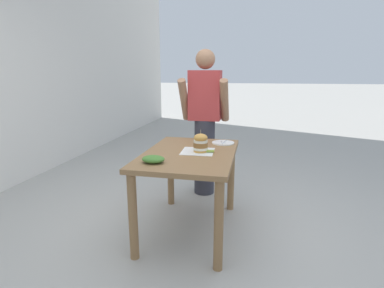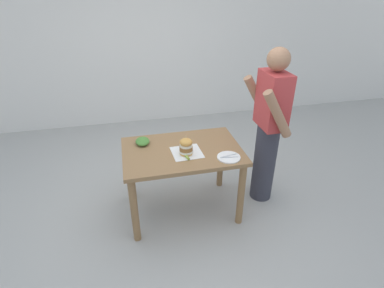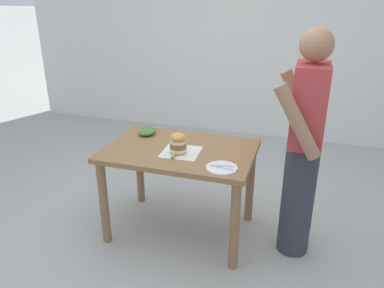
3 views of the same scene
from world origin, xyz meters
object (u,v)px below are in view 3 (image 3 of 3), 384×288
Objects in this scene: sandwich at (178,143)px; diner_across_table at (303,145)px; pickle_spear at (174,155)px; side_salad at (147,131)px; patio_table at (180,163)px; side_plate_with_forks at (222,168)px.

sandwich is 0.91m from diner_across_table.
diner_across_table is at bearing 97.51° from sandwich.
pickle_spear is 0.05× the size of diner_across_table.
pickle_spear is (0.08, -0.01, -0.07)m from sandwich.
sandwich is at bearing 52.24° from side_salad.
patio_table is 0.22m from pickle_spear.
pickle_spear reaches higher than patio_table.
patio_table is 5.28× the size of side_plate_with_forks.
pickle_spear is at bearing 45.09° from side_salad.
patio_table is 0.49m from side_plate_with_forks.
side_salad is (-0.38, -0.38, 0.01)m from pickle_spear.
side_plate_with_forks is at bearing 67.37° from sandwich.
side_plate_with_forks reaches higher than patio_table.
patio_table is 0.69× the size of diner_across_table.
side_salad is at bearing -119.34° from patio_table.
pickle_spear is 0.39m from side_plate_with_forks.
diner_across_table is at bearing 102.16° from pickle_spear.
sandwich is 0.90× the size of side_plate_with_forks.
side_salad is at bearing -134.91° from pickle_spear.
patio_table is 0.95m from diner_across_table.
sandwich is at bearing 12.22° from patio_table.
patio_table is at bearing -176.25° from pickle_spear.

